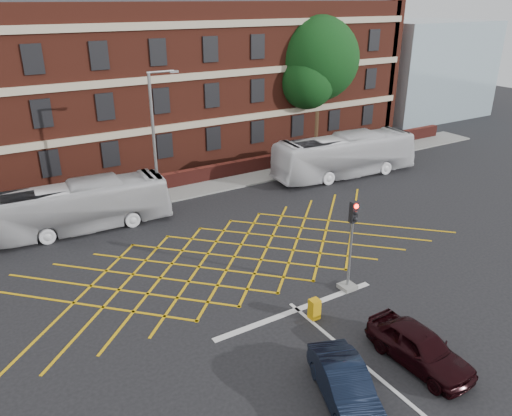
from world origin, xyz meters
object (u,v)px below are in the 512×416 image
bus_right (345,155)px  car_navy (345,386)px  bus_left (79,207)px  deciduous_tree (316,65)px  street_lamp (157,168)px  utility_cabinet (314,309)px  car_maroon (419,347)px  traffic_light_near (350,254)px

bus_right → car_navy: bearing=144.6°
bus_left → deciduous_tree: (21.86, 6.94, 5.61)m
street_lamp → utility_cabinet: (1.31, -13.69, -2.44)m
bus_right → car_maroon: bus_right is taller
bus_left → car_navy: size_ratio=2.52×
bus_left → traffic_light_near: bearing=-141.9°
bus_left → bus_right: (18.94, -0.64, 0.15)m
car_navy → deciduous_tree: deciduous_tree is taller
bus_right → bus_left: bearing=93.4°
bus_left → deciduous_tree: bearing=-68.7°
traffic_light_near → bus_left: bearing=124.4°
bus_left → bus_right: bus_right is taller
bus_left → traffic_light_near: (8.73, -12.76, 0.36)m
bus_left → traffic_light_near: traffic_light_near is taller
traffic_light_near → utility_cabinet: (-2.70, -1.02, -1.32)m
utility_cabinet → deciduous_tree: bearing=52.6°
bus_right → deciduous_tree: deciduous_tree is taller
bus_right → utility_cabinet: (-12.91, -13.14, -1.11)m
deciduous_tree → car_maroon: bearing=-119.9°
car_maroon → deciduous_tree: size_ratio=0.38×
car_navy → car_maroon: bearing=20.7°
street_lamp → utility_cabinet: 13.97m
bus_left → car_navy: bus_left is taller
bus_right → deciduous_tree: 9.78m
traffic_light_near → deciduous_tree: bearing=56.3°
car_maroon → bus_left: bearing=111.7°
car_navy → deciduous_tree: 31.28m
car_maroon → street_lamp: street_lamp is taller
car_navy → car_maroon: size_ratio=0.97×
bus_right → car_navy: 22.88m
traffic_light_near → utility_cabinet: 3.18m
car_maroon → utility_cabinet: 4.42m
car_navy → utility_cabinet: car_navy is taller
bus_left → car_maroon: size_ratio=2.43×
deciduous_tree → utility_cabinet: deciduous_tree is taller
bus_left → bus_right: bearing=-88.2°
traffic_light_near → utility_cabinet: bearing=-159.3°
bus_right → street_lamp: (-14.21, 0.55, 1.33)m
car_navy → deciduous_tree: size_ratio=0.36×
street_lamp → car_navy: bearing=-92.2°
car_navy → deciduous_tree: (17.82, 24.91, 6.35)m
traffic_light_near → street_lamp: (-4.01, 12.67, 1.12)m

